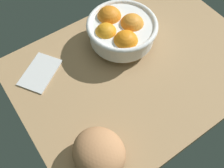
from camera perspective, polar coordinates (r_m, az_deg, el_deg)
The scene contains 4 objects.
ground_plane at distance 84.29cm, azimuth 5.78°, elevation 3.42°, with size 77.38×56.28×3.00cm, color #A48056.
fruit_bowl at distance 83.60cm, azimuth 1.98°, elevation 11.79°, with size 22.49×22.49×11.47cm.
bread_loaf at distance 65.46cm, azimuth -2.88°, elevation -14.87°, with size 13.79×12.56×9.02cm, color tan.
napkin_folded at distance 83.84cm, azimuth -15.61°, elevation 2.58°, with size 13.47×8.82×0.86cm, color silver.
Camera 1 is at (-34.52, -34.72, 67.11)cm, focal length 41.46 mm.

